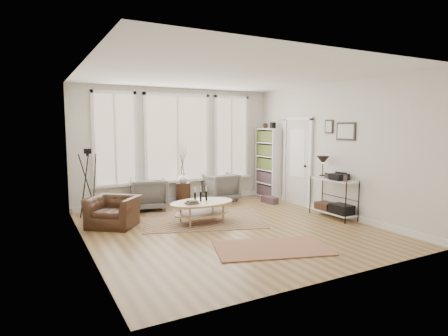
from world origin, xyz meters
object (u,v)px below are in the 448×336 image
armchair_left (149,194)px  side_table (183,175)px  accent_chair (113,212)px  low_shelf (333,194)px  bookcase (268,163)px  armchair_right (220,187)px  coffee_table (202,206)px

armchair_left → side_table: 1.00m
side_table → accent_chair: 2.39m
low_shelf → bookcase: bearing=88.7°
bookcase → low_shelf: size_ratio=1.58×
armchair_right → accent_chair: size_ratio=0.89×
coffee_table → armchair_right: size_ratio=1.77×
armchair_left → armchair_right: armchair_left is taller
coffee_table → armchair_right: bearing=53.0°
armchair_right → accent_chair: bearing=18.8°
accent_chair → armchair_left: bearing=84.3°
armchair_left → side_table: bearing=-160.2°
side_table → bookcase: bearing=-5.3°
coffee_table → armchair_right: (1.37, 1.81, 0.03)m
armchair_left → bookcase: bearing=-169.9°
bookcase → low_shelf: bookcase is taller
low_shelf → side_table: bearing=130.6°
coffee_table → armchair_left: armchair_left is taller
side_table → armchair_right: bearing=0.0°
armchair_right → side_table: (-1.04, 0.00, 0.38)m
low_shelf → armchair_right: bearing=115.5°
bookcase → armchair_right: bookcase is taller
low_shelf → armchair_right: 3.05m
coffee_table → side_table: size_ratio=0.92×
coffee_table → armchair_left: size_ratio=1.71×
armchair_left → armchair_right: (1.96, 0.13, -0.01)m
armchair_left → accent_chair: armchair_left is taller
accent_chair → low_shelf: bearing=18.2°
bookcase → low_shelf: bearing=-91.3°
coffee_table → armchair_left: 1.79m
bookcase → coffee_table: bookcase is taller
bookcase → accent_chair: (-4.38, -1.04, -0.66)m
coffee_table → armchair_left: (-0.60, 1.68, 0.04)m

